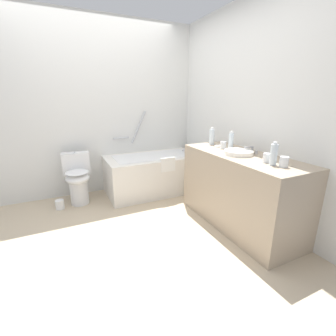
% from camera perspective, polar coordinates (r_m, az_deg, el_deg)
% --- Properties ---
extents(ground_plane, '(4.12, 4.12, 0.00)m').
position_cam_1_polar(ground_plane, '(2.82, -11.25, -14.07)').
color(ground_plane, '#C1AD8E').
extents(wall_back_tiled, '(3.52, 0.10, 2.53)m').
position_cam_1_polar(wall_back_tiled, '(3.71, -17.61, 13.53)').
color(wall_back_tiled, silver).
rests_on(wall_back_tiled, ground_plane).
extents(wall_right_mirror, '(0.10, 2.91, 2.53)m').
position_cam_1_polar(wall_right_mirror, '(3.20, 17.18, 13.15)').
color(wall_right_mirror, silver).
rests_on(wall_right_mirror, ground_plane).
extents(bathtub, '(1.43, 0.76, 1.23)m').
position_cam_1_polar(bathtub, '(3.66, -3.60, -1.06)').
color(bathtub, silver).
rests_on(bathtub, ground_plane).
extents(toilet, '(0.38, 0.49, 0.71)m').
position_cam_1_polar(toilet, '(3.47, -21.15, -2.35)').
color(toilet, white).
rests_on(toilet, ground_plane).
extents(vanity_counter, '(0.59, 1.50, 0.84)m').
position_cam_1_polar(vanity_counter, '(2.79, 16.94, -5.19)').
color(vanity_counter, tan).
rests_on(vanity_counter, ground_plane).
extents(sink_basin, '(0.31, 0.31, 0.04)m').
position_cam_1_polar(sink_basin, '(2.65, 16.84, 3.67)').
color(sink_basin, white).
rests_on(sink_basin, vanity_counter).
extents(sink_faucet, '(0.13, 0.15, 0.08)m').
position_cam_1_polar(sink_faucet, '(2.77, 19.66, 4.22)').
color(sink_faucet, '#ABABB0').
rests_on(sink_faucet, vanity_counter).
extents(water_bottle_0, '(0.06, 0.06, 0.21)m').
position_cam_1_polar(water_bottle_0, '(2.32, 24.37, 3.05)').
color(water_bottle_0, silver).
rests_on(water_bottle_0, vanity_counter).
extents(water_bottle_1, '(0.06, 0.06, 0.22)m').
position_cam_1_polar(water_bottle_1, '(2.84, 15.09, 6.32)').
color(water_bottle_1, silver).
rests_on(water_bottle_1, vanity_counter).
extents(water_bottle_2, '(0.07, 0.07, 0.22)m').
position_cam_1_polar(water_bottle_2, '(3.13, 10.64, 7.54)').
color(water_bottle_2, silver).
rests_on(water_bottle_2, vanity_counter).
extents(drinking_glass_0, '(0.07, 0.07, 0.09)m').
position_cam_1_polar(drinking_glass_0, '(2.40, 22.94, 2.29)').
color(drinking_glass_0, white).
rests_on(drinking_glass_0, vanity_counter).
extents(drinking_glass_1, '(0.07, 0.07, 0.09)m').
position_cam_1_polar(drinking_glass_1, '(2.90, 13.28, 5.47)').
color(drinking_glass_1, white).
rests_on(drinking_glass_1, vanity_counter).
extents(drinking_glass_2, '(0.08, 0.08, 0.09)m').
position_cam_1_polar(drinking_glass_2, '(2.31, 26.42, 1.35)').
color(drinking_glass_2, white).
rests_on(drinking_glass_2, vanity_counter).
extents(soap_dish, '(0.09, 0.06, 0.02)m').
position_cam_1_polar(soap_dish, '(2.99, 12.26, 5.21)').
color(soap_dish, white).
rests_on(soap_dish, vanity_counter).
extents(toilet_paper_roll, '(0.11, 0.11, 0.12)m').
position_cam_1_polar(toilet_paper_roll, '(3.47, -24.87, -8.08)').
color(toilet_paper_roll, white).
rests_on(toilet_paper_roll, ground_plane).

